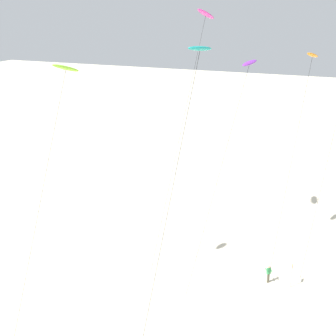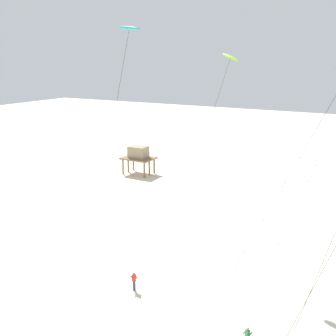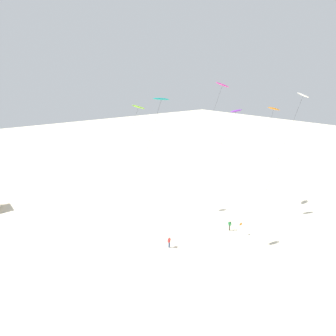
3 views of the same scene
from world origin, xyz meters
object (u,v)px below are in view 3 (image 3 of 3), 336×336
object	(u,v)px
kite_flyer_middle	(230,225)
marker_flag	(240,227)
kite_purple	(235,113)
kite_teal	(160,102)
kite_lime	(138,109)
kite_orange	(273,111)
kite_white	(302,98)
kite_flyer_nearest	(169,242)
kite_magenta	(222,86)

from	to	relation	value
kite_flyer_middle	marker_flag	bearing A→B (deg)	-87.73
kite_purple	kite_teal	bearing A→B (deg)	-178.49
kite_flyer_middle	marker_flag	xyz separation A→B (m)	(0.08, -1.94, 0.60)
kite_lime	kite_flyer_middle	world-z (taller)	kite_lime
kite_purple	marker_flag	bearing A→B (deg)	-125.38
kite_orange	kite_flyer_middle	bearing A→B (deg)	170.16
kite_teal	kite_white	distance (m)	21.37
kite_purple	kite_flyer_nearest	bearing A→B (deg)	-174.65
kite_purple	kite_lime	xyz separation A→B (m)	(-11.66, 10.70, 0.52)
marker_flag	kite_white	bearing A→B (deg)	-17.43
kite_orange	marker_flag	distance (m)	18.59
kite_teal	kite_flyer_nearest	size ratio (longest dim) A/B	12.76
kite_flyer_middle	marker_flag	size ratio (longest dim) A/B	0.80
kite_teal	marker_flag	bearing A→B (deg)	-24.70
kite_orange	kite_purple	xyz separation A→B (m)	(-2.87, 4.91, -0.58)
kite_white	kite_lime	xyz separation A→B (m)	(-16.12, 19.01, -2.04)
kite_orange	kite_flyer_middle	size ratio (longest dim) A/B	11.64
kite_white	kite_flyer_middle	size ratio (longest dim) A/B	12.94
kite_lime	kite_white	bearing A→B (deg)	-49.70
kite_orange	kite_lime	xyz separation A→B (m)	(-14.53, 15.62, -0.05)
kite_teal	kite_magenta	distance (m)	17.74
kite_purple	kite_white	distance (m)	9.77
kite_lime	kite_teal	bearing A→B (deg)	-108.58
kite_purple	kite_flyer_nearest	distance (m)	22.74
kite_purple	marker_flag	xyz separation A→B (m)	(-4.01, -5.64, -16.68)
kite_orange	kite_purple	bearing A→B (deg)	120.33
kite_teal	kite_lime	distance (m)	11.88
kite_teal	kite_lime	xyz separation A→B (m)	(3.74, 11.11, -1.94)
kite_white	kite_magenta	world-z (taller)	kite_magenta
kite_purple	kite_flyer_middle	size ratio (longest dim) A/B	11.24
kite_flyer_nearest	kite_flyer_middle	world-z (taller)	same
kite_purple	kite_flyer_middle	xyz separation A→B (m)	(-4.09, -3.70, -17.28)
kite_magenta	kite_flyer_nearest	size ratio (longest dim) A/B	13.78
kite_purple	kite_flyer_nearest	xyz separation A→B (m)	(-14.72, -1.38, -17.28)
kite_orange	kite_white	size ratio (longest dim) A/B	0.90
kite_purple	kite_teal	world-z (taller)	kite_teal
kite_purple	kite_white	bearing A→B (deg)	-61.76
marker_flag	kite_orange	bearing A→B (deg)	6.07
kite_white	kite_lime	distance (m)	25.00
kite_flyer_middle	kite_orange	bearing A→B (deg)	-9.84
kite_purple	kite_lime	world-z (taller)	kite_lime
kite_lime	marker_flag	xyz separation A→B (m)	(7.65, -16.35, -17.21)
kite_flyer_middle	kite_white	bearing A→B (deg)	-28.28
kite_orange	kite_purple	size ratio (longest dim) A/B	1.04
kite_purple	marker_flag	size ratio (longest dim) A/B	8.94
kite_white	kite_magenta	distance (m)	13.17
kite_white	kite_flyer_nearest	distance (m)	28.45
kite_orange	kite_flyer_nearest	size ratio (longest dim) A/B	11.64
kite_magenta	marker_flag	bearing A→B (deg)	-118.95
kite_lime	kite_flyer_middle	xyz separation A→B (m)	(7.58, -14.41, -17.80)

